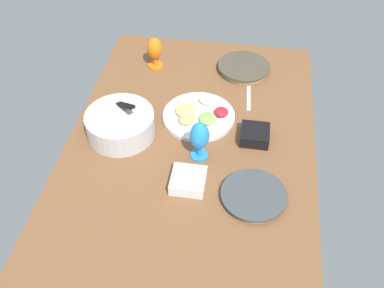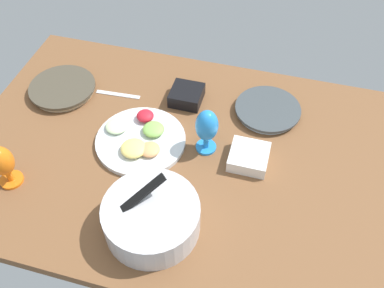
% 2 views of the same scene
% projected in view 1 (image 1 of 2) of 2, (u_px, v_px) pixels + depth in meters
% --- Properties ---
extents(ground_plane, '(1.60, 1.04, 0.04)m').
position_uv_depth(ground_plane, '(190.00, 148.00, 1.86)').
color(ground_plane, brown).
extents(dinner_plate_left, '(0.25, 0.25, 0.03)m').
position_uv_depth(dinner_plate_left, '(254.00, 196.00, 1.64)').
color(dinner_plate_left, silver).
rests_on(dinner_plate_left, ground_plane).
extents(dinner_plate_right, '(0.26, 0.26, 0.03)m').
position_uv_depth(dinner_plate_right, '(244.00, 68.00, 2.21)').
color(dinner_plate_right, beige).
rests_on(dinner_plate_right, ground_plane).
extents(mixing_bowl, '(0.29, 0.29, 0.18)m').
position_uv_depth(mixing_bowl, '(120.00, 124.00, 1.86)').
color(mixing_bowl, silver).
rests_on(mixing_bowl, ground_plane).
extents(fruit_platter, '(0.32, 0.32, 0.05)m').
position_uv_depth(fruit_platter, '(199.00, 115.00, 1.96)').
color(fruit_platter, silver).
rests_on(fruit_platter, ground_plane).
extents(hurricane_glass_orange, '(0.08, 0.08, 0.16)m').
position_uv_depth(hurricane_glass_orange, '(155.00, 50.00, 2.18)').
color(hurricane_glass_orange, orange).
rests_on(hurricane_glass_orange, ground_plane).
extents(hurricane_glass_blue, '(0.08, 0.08, 0.18)m').
position_uv_depth(hurricane_glass_blue, '(199.00, 137.00, 1.73)').
color(hurricane_glass_blue, '#2589E3').
rests_on(hurricane_glass_blue, ground_plane).
extents(square_bowl_black, '(0.12, 0.12, 0.05)m').
position_uv_depth(square_bowl_black, '(255.00, 134.00, 1.85)').
color(square_bowl_black, black).
rests_on(square_bowl_black, ground_plane).
extents(square_bowl_white, '(0.13, 0.13, 0.05)m').
position_uv_depth(square_bowl_white, '(188.00, 180.00, 1.68)').
color(square_bowl_white, white).
rests_on(square_bowl_white, ground_plane).
extents(fork_by_right_plate, '(0.18, 0.03, 0.01)m').
position_uv_depth(fork_by_right_plate, '(249.00, 98.00, 2.06)').
color(fork_by_right_plate, silver).
rests_on(fork_by_right_plate, ground_plane).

